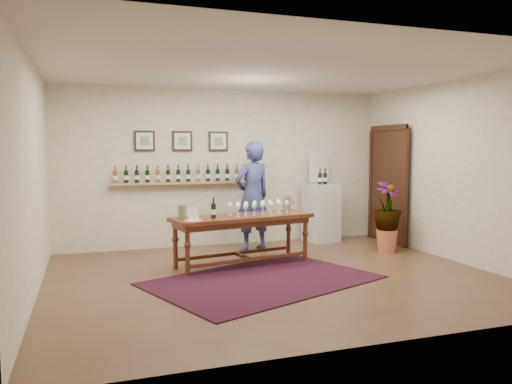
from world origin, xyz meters
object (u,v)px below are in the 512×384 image
object	(u,v)px
display_pedestal	(321,213)
person	(252,196)
tasting_table	(242,223)
potted_plant	(387,217)

from	to	relation	value
display_pedestal	person	bearing A→B (deg)	-166.17
tasting_table	display_pedestal	size ratio (longest dim) A/B	2.04
display_pedestal	potted_plant	size ratio (longest dim) A/B	1.05
potted_plant	display_pedestal	bearing A→B (deg)	116.69
display_pedestal	potted_plant	bearing A→B (deg)	-63.31
tasting_table	person	world-z (taller)	person
tasting_table	potted_plant	world-z (taller)	potted_plant
potted_plant	person	xyz separation A→B (m)	(-2.11, 0.88, 0.33)
potted_plant	person	size ratio (longest dim) A/B	0.55
tasting_table	person	xyz separation A→B (m)	(0.49, 1.01, 0.29)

